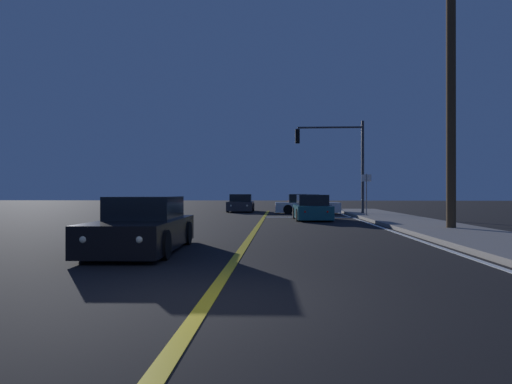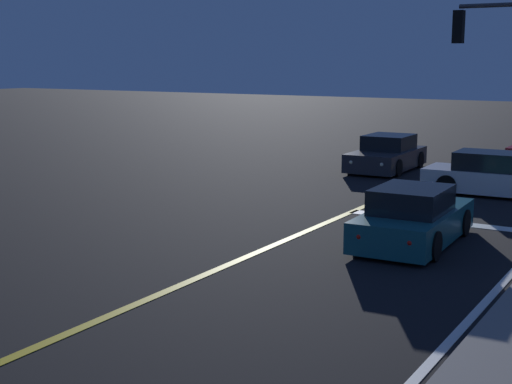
# 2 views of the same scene
# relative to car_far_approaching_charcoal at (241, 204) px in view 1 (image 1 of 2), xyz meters

# --- Properties ---
(ground_plane) EXTENTS (160.00, 160.00, 0.00)m
(ground_plane) POSITION_rel_car_far_approaching_charcoal_xyz_m (2.07, -28.69, -0.58)
(ground_plane) COLOR black
(sidewalk_right) EXTENTS (3.20, 40.11, 0.15)m
(sidewalk_right) POSITION_rel_car_far_approaching_charcoal_xyz_m (9.06, -17.55, -0.51)
(sidewalk_right) COLOR gray
(sidewalk_right) RESTS_ON ground
(lane_line_center) EXTENTS (0.20, 37.88, 0.01)m
(lane_line_center) POSITION_rel_car_far_approaching_charcoal_xyz_m (2.07, -17.55, -0.58)
(lane_line_center) COLOR gold
(lane_line_center) RESTS_ON ground
(lane_line_edge_right) EXTENTS (0.16, 37.88, 0.01)m
(lane_line_edge_right) POSITION_rel_car_far_approaching_charcoal_xyz_m (7.21, -17.55, -0.58)
(lane_line_edge_right) COLOR white
(lane_line_edge_right) RESTS_ON ground
(stop_bar) EXTENTS (5.38, 0.50, 0.01)m
(stop_bar) POSITION_rel_car_far_approaching_charcoal_xyz_m (4.76, -7.91, -0.58)
(stop_bar) COLOR white
(stop_bar) RESTS_ON ground
(car_far_approaching_charcoal) EXTENTS (2.07, 4.28, 1.34)m
(car_far_approaching_charcoal) POSITION_rel_car_far_approaching_charcoal_xyz_m (0.00, 0.00, 0.00)
(car_far_approaching_charcoal) COLOR #2D2D33
(car_far_approaching_charcoal) RESTS_ON ground
(car_side_waiting_white) EXTENTS (4.49, 1.93, 1.34)m
(car_side_waiting_white) POSITION_rel_car_far_approaching_charcoal_xyz_m (4.83, -3.21, -0.00)
(car_side_waiting_white) COLOR silver
(car_side_waiting_white) RESTS_ON ground
(car_lead_oncoming_black) EXTENTS (2.01, 4.65, 1.34)m
(car_lead_oncoming_black) POSITION_rel_car_far_approaching_charcoal_xyz_m (-0.34, -23.46, 0.00)
(car_lead_oncoming_black) COLOR black
(car_lead_oncoming_black) RESTS_ON ground
(car_parked_curb_teal) EXTENTS (1.97, 4.23, 1.34)m
(car_parked_curb_teal) POSITION_rel_car_far_approaching_charcoal_xyz_m (4.71, -10.51, -0.00)
(car_parked_curb_teal) COLOR #195960
(car_parked_curb_teal) RESTS_ON ground
(car_distant_tail_red) EXTENTS (1.81, 4.39, 1.34)m
(car_distant_tail_red) POSITION_rel_car_far_approaching_charcoal_xyz_m (4.57, 5.05, -0.00)
(car_distant_tail_red) COLOR maroon
(car_distant_tail_red) RESTS_ON ground
(traffic_signal_near_right) EXTENTS (4.35, 0.28, 6.01)m
(traffic_signal_near_right) POSITION_rel_car_far_approaching_charcoal_xyz_m (6.73, -5.61, 3.45)
(traffic_signal_near_right) COLOR #38383D
(traffic_signal_near_right) RESTS_ON ground
(utility_pole_right) EXTENTS (1.67, 0.34, 10.59)m
(utility_pole_right) POSITION_rel_car_far_approaching_charcoal_xyz_m (9.36, -17.40, 4.87)
(utility_pole_right) COLOR #42301E
(utility_pole_right) RESTS_ON ground
(street_sign_corner) EXTENTS (0.56, 0.13, 2.54)m
(street_sign_corner) POSITION_rel_car_far_approaching_charcoal_xyz_m (7.96, -8.41, 1.12)
(street_sign_corner) COLOR slate
(street_sign_corner) RESTS_ON ground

